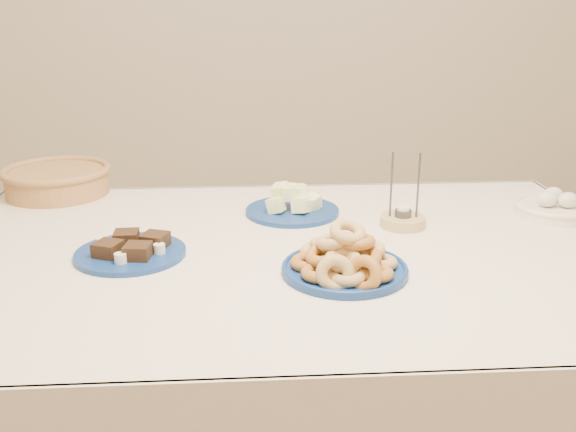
# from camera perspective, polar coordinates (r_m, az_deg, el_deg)

# --- Properties ---
(dining_table) EXTENTS (1.71, 1.11, 0.75)m
(dining_table) POSITION_cam_1_polar(r_m,az_deg,el_deg) (1.58, -0.12, -6.52)
(dining_table) COLOR brown
(dining_table) RESTS_ON ground
(donut_platter) EXTENTS (0.33, 0.33, 0.13)m
(donut_platter) POSITION_cam_1_polar(r_m,az_deg,el_deg) (1.39, 5.10, -4.01)
(donut_platter) COLOR navy
(donut_platter) RESTS_ON dining_table
(melon_plate) EXTENTS (0.29, 0.29, 0.09)m
(melon_plate) POSITION_cam_1_polar(r_m,az_deg,el_deg) (1.78, 0.52, 0.99)
(melon_plate) COLOR navy
(melon_plate) RESTS_ON dining_table
(brownie_plate) EXTENTS (0.29, 0.29, 0.05)m
(brownie_plate) POSITION_cam_1_polar(r_m,az_deg,el_deg) (1.53, -13.79, -2.98)
(brownie_plate) COLOR navy
(brownie_plate) RESTS_ON dining_table
(wicker_basket) EXTENTS (0.41, 0.41, 0.09)m
(wicker_basket) POSITION_cam_1_polar(r_m,az_deg,el_deg) (2.08, -19.83, 3.07)
(wicker_basket) COLOR olive
(wicker_basket) RESTS_ON dining_table
(candle_holder) EXTENTS (0.14, 0.14, 0.20)m
(candle_holder) POSITION_cam_1_polar(r_m,az_deg,el_deg) (1.71, 10.16, -0.31)
(candle_holder) COLOR tan
(candle_holder) RESTS_ON dining_table
(egg_bowl) EXTENTS (0.22, 0.22, 0.07)m
(egg_bowl) POSITION_cam_1_polar(r_m,az_deg,el_deg) (1.91, 22.61, 0.73)
(egg_bowl) COLOR #EFE6CF
(egg_bowl) RESTS_ON dining_table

